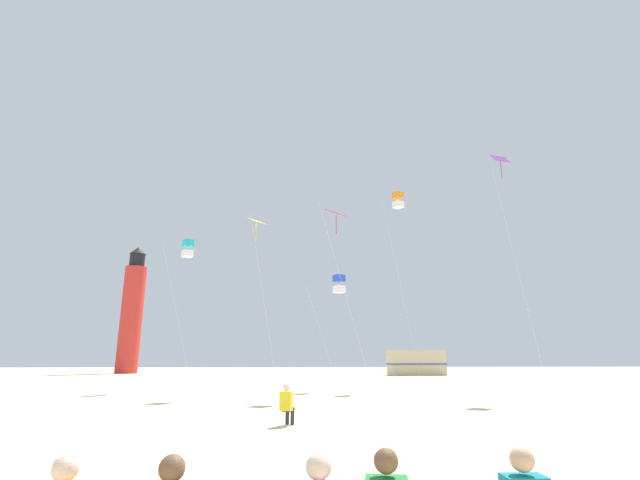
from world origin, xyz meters
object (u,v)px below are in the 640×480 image
kite_box_orange (398,201)px  kite_diamond_violet (502,169)px  rv_van_tan (416,363)px  kite_flyer_standing (287,403)px  kite_box_cyan (188,249)px  lighthouse_distant (132,312)px  kite_diamond_scarlet (337,220)px  kite_diamond_gold (257,227)px  kite_box_blue (339,284)px

kite_box_orange → kite_diamond_violet: size_ratio=1.00×
rv_van_tan → kite_flyer_standing: bearing=-115.6°
kite_box_orange → rv_van_tan: size_ratio=2.01×
kite_box_cyan → lighthouse_distant: (-14.10, 33.77, -0.95)m
kite_diamond_scarlet → kite_box_cyan: 10.82m
kite_diamond_violet → kite_flyer_standing: bearing=-141.4°
kite_box_orange → lighthouse_distant: size_ratio=0.79×
kite_box_orange → kite_diamond_violet: 7.90m
kite_diamond_gold → kite_flyer_standing: bearing=-80.7°
kite_diamond_gold → lighthouse_distant: bearing=116.3°
kite_flyer_standing → lighthouse_distant: size_ratio=0.07×
kite_box_cyan → rv_van_tan: 33.04m
kite_box_blue → lighthouse_distant: bearing=124.9°
kite_diamond_violet → lighthouse_distant: (-32.84, 39.55, -4.62)m
kite_diamond_scarlet → lighthouse_distant: 45.92m
kite_diamond_violet → kite_box_cyan: (-18.74, 5.78, -3.67)m
kite_box_blue → kite_diamond_scarlet: 6.00m
kite_flyer_standing → kite_box_orange: bearing=-95.4°
kite_diamond_gold → rv_van_tan: bearing=59.3°
kite_box_blue → kite_diamond_scarlet: size_ratio=0.72×
kite_flyer_standing → rv_van_tan: 42.26m
kite_diamond_violet → kite_diamond_scarlet: kite_diamond_violet is taller
kite_flyer_standing → lighthouse_distant: (-20.64, 49.30, 7.22)m
kite_box_blue → kite_diamond_violet: kite_diamond_violet is taller
kite_flyer_standing → rv_van_tan: size_ratio=0.18×
kite_diamond_violet → kite_diamond_scarlet: (-9.63, -0.04, -3.27)m
kite_diamond_violet → kite_diamond_scarlet: size_ratio=1.36×
lighthouse_distant → rv_van_tan: bearing=-15.4°
kite_box_blue → kite_box_cyan: bearing=177.1°
kite_box_orange → kite_diamond_violet: kite_diamond_violet is taller
kite_flyer_standing → kite_box_cyan: 18.73m
kite_diamond_gold → kite_diamond_violet: bearing=-5.9°
kite_box_orange → kite_box_cyan: 14.78m
kite_flyer_standing → kite_diamond_scarlet: (2.58, 9.71, 8.58)m
kite_box_blue → kite_diamond_violet: 11.95m
kite_diamond_gold → kite_box_blue: bearing=36.8°
kite_diamond_scarlet → kite_box_blue: bearing=82.5°
kite_box_cyan → kite_diamond_gold: bearing=-42.6°
kite_box_orange → kite_diamond_gold: kite_box_orange is taller
kite_box_cyan → kite_flyer_standing: bearing=-67.2°
kite_diamond_violet → rv_van_tan: bearing=84.7°
kite_box_cyan → rv_van_tan: size_ratio=1.42×
rv_van_tan → kite_diamond_gold: bearing=-125.6°
kite_flyer_standing → kite_box_blue: kite_box_blue is taller
kite_diamond_gold → lighthouse_distant: lighthouse_distant is taller
lighthouse_distant → kite_box_orange: bearing=-49.4°
kite_flyer_standing → kite_diamond_gold: size_ratio=0.12×
kite_box_cyan → kite_diamond_scarlet: bearing=-32.6°
kite_diamond_scarlet → lighthouse_distant: (-23.22, 39.59, -1.35)m
kite_flyer_standing → kite_box_blue: bearing=-82.3°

